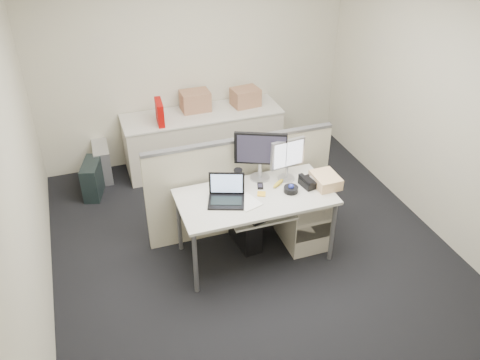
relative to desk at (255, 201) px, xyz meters
name	(u,v)px	position (x,y,z in m)	size (l,w,h in m)	color
floor	(254,254)	(0.00, 0.00, -0.67)	(4.00, 4.50, 0.01)	black
wall_back	(193,58)	(0.00, 2.25, 0.69)	(4.00, 0.02, 2.70)	beige
wall_front	(402,323)	(0.00, -2.25, 0.69)	(4.00, 0.02, 2.70)	beige
wall_left	(19,178)	(-2.00, 0.00, 0.69)	(0.02, 4.50, 2.70)	beige
wall_right	(443,108)	(2.00, 0.00, 0.69)	(0.02, 4.50, 2.70)	beige
desk	(255,201)	(0.00, 0.00, 0.00)	(1.50, 0.75, 0.73)	silver
keyboard_tray	(262,215)	(0.00, -0.18, -0.04)	(0.62, 0.32, 0.02)	silver
drawer_pedestal	(302,215)	(0.55, 0.05, -0.34)	(0.40, 0.55, 0.65)	#ADAA95
cubicle_partition	(240,187)	(0.00, 0.45, -0.11)	(2.00, 0.06, 1.10)	#B2AC93
back_counter	(203,140)	(0.00, 1.93, -0.30)	(2.00, 0.60, 0.72)	#ADAA95
monitor_main	(260,156)	(0.15, 0.28, 0.32)	(0.52, 0.20, 0.52)	black
monitor_small	(287,160)	(0.40, 0.18, 0.29)	(0.36, 0.18, 0.44)	#B7B7BC
laptop	(226,191)	(-0.30, -0.02, 0.19)	(0.34, 0.25, 0.25)	black
trackball	(291,189)	(0.35, -0.05, 0.09)	(0.14, 0.14, 0.05)	black
desk_phone	(312,182)	(0.60, 0.00, 0.10)	(0.22, 0.18, 0.07)	black
paper_stack	(246,202)	(-0.12, -0.08, 0.07)	(0.20, 0.25, 0.01)	white
sticky_pad	(261,194)	(0.06, 0.00, 0.07)	(0.08, 0.08, 0.01)	yellow
travel_mug	(238,178)	(-0.10, 0.22, 0.15)	(0.08, 0.08, 0.17)	black
banana	(278,183)	(0.28, 0.10, 0.09)	(0.18, 0.04, 0.04)	gold
cellphone	(260,186)	(0.10, 0.13, 0.07)	(0.06, 0.11, 0.01)	black
manila_folders	(325,180)	(0.72, -0.05, 0.12)	(0.23, 0.30, 0.11)	beige
keyboard	(268,215)	(0.05, -0.22, -0.02)	(0.40, 0.14, 0.02)	black
pc_tower_desk	(245,227)	(-0.03, 0.20, -0.45)	(0.18, 0.46, 0.43)	black
pc_tower_spare_dark	(93,178)	(-1.45, 1.68, -0.45)	(0.18, 0.46, 0.43)	black
pc_tower_spare_silver	(102,162)	(-1.30, 2.03, -0.44)	(0.19, 0.48, 0.44)	#B7B7BC
cardboard_box_left	(195,102)	(-0.05, 2.05, 0.19)	(0.36, 0.27, 0.27)	#90674F
cardboard_box_right	(245,98)	(0.60, 1.98, 0.18)	(0.34, 0.27, 0.25)	#90674F
red_binder	(160,113)	(-0.55, 1.83, 0.21)	(0.08, 0.32, 0.30)	#A10806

